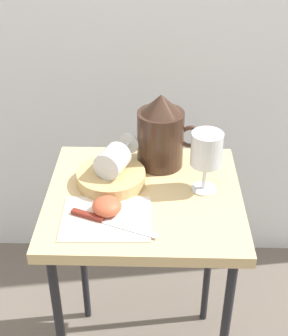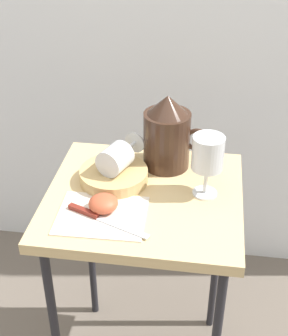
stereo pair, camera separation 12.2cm
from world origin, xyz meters
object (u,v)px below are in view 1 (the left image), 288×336
basket_tray (111,178)px  pitcher (161,137)px  wine_glass_upright (206,152)px  table (144,217)px  knife (101,220)px  wine_glass_tipped_near (113,160)px  apple_half_left (107,206)px

basket_tray → pitcher: size_ratio=0.86×
basket_tray → wine_glass_upright: bearing=-5.4°
table → knife: (-0.10, -0.12, 0.09)m
pitcher → wine_glass_tipped_near: size_ratio=1.37×
table → pitcher: bearing=74.1°
apple_half_left → knife: 0.04m
apple_half_left → knife: size_ratio=0.34×
basket_tray → apple_half_left: apple_half_left is taller
table → apple_half_left: apple_half_left is taller
table → basket_tray: size_ratio=3.84×
wine_glass_upright → knife: wine_glass_upright is taller
apple_half_left → knife: apple_half_left is taller
table → wine_glass_tipped_near: wine_glass_tipped_near is taller
basket_tray → wine_glass_upright: (0.24, -0.02, 0.10)m
basket_tray → knife: bearing=-93.9°
apple_half_left → table: bearing=44.6°
pitcher → wine_glass_tipped_near: (-0.12, -0.10, -0.01)m
table → wine_glass_tipped_near: (-0.08, 0.05, 0.15)m
table → wine_glass_tipped_near: 0.18m
wine_glass_tipped_near → knife: size_ratio=0.73×
knife → wine_glass_tipped_near: bearing=83.7°
apple_half_left → knife: (-0.01, -0.03, -0.02)m
wine_glass_upright → apple_half_left: (-0.24, -0.11, -0.09)m
basket_tray → pitcher: pitcher is taller
pitcher → table: bearing=-105.9°
table → knife: knife is taller
wine_glass_tipped_near → knife: bearing=-96.3°
wine_glass_upright → knife: size_ratio=0.79×
wine_glass_upright → knife: (-0.26, -0.14, -0.11)m
wine_glass_upright → knife: 0.31m
table → pitcher: pitcher is taller
pitcher → basket_tray: bearing=-142.3°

